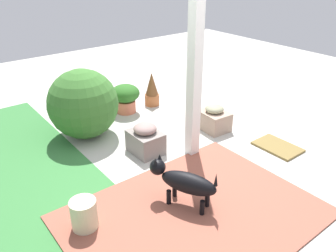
{
  "coord_description": "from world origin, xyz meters",
  "views": [
    {
      "loc": [
        -2.63,
        2.47,
        2.31
      ],
      "look_at": [
        0.3,
        0.17,
        0.44
      ],
      "focal_mm": 36.77,
      "sensor_mm": 36.0,
      "label": 1
    }
  ],
  "objects_px": {
    "stone_planter_nearest": "(214,119)",
    "doormat": "(278,147)",
    "terracotta_pot_spiky": "(152,90)",
    "porch_pillar": "(195,70)",
    "ceramic_urn": "(84,215)",
    "round_shrub": "(83,104)",
    "dog": "(184,181)",
    "stone_planter_mid": "(145,139)",
    "terracotta_pot_broad": "(125,96)"
  },
  "relations": [
    {
      "from": "stone_planter_nearest",
      "to": "doormat",
      "type": "bearing_deg",
      "value": -162.48
    },
    {
      "from": "terracotta_pot_spiky",
      "to": "porch_pillar",
      "type": "bearing_deg",
      "value": 161.87
    },
    {
      "from": "ceramic_urn",
      "to": "round_shrub",
      "type": "bearing_deg",
      "value": -26.52
    },
    {
      "from": "porch_pillar",
      "to": "dog",
      "type": "bearing_deg",
      "value": 133.43
    },
    {
      "from": "ceramic_urn",
      "to": "doormat",
      "type": "bearing_deg",
      "value": -94.41
    },
    {
      "from": "stone_planter_mid",
      "to": "ceramic_urn",
      "type": "distance_m",
      "value": 1.47
    },
    {
      "from": "dog",
      "to": "ceramic_urn",
      "type": "bearing_deg",
      "value": 71.81
    },
    {
      "from": "round_shrub",
      "to": "porch_pillar",
      "type": "bearing_deg",
      "value": -146.64
    },
    {
      "from": "stone_planter_nearest",
      "to": "porch_pillar",
      "type": "bearing_deg",
      "value": 113.71
    },
    {
      "from": "stone_planter_nearest",
      "to": "ceramic_urn",
      "type": "relative_size",
      "value": 1.45
    },
    {
      "from": "stone_planter_nearest",
      "to": "ceramic_urn",
      "type": "distance_m",
      "value": 2.49
    },
    {
      "from": "terracotta_pot_spiky",
      "to": "doormat",
      "type": "distance_m",
      "value": 2.27
    },
    {
      "from": "terracotta_pot_spiky",
      "to": "doormat",
      "type": "height_order",
      "value": "terracotta_pot_spiky"
    },
    {
      "from": "stone_planter_nearest",
      "to": "stone_planter_mid",
      "type": "relative_size",
      "value": 1.02
    },
    {
      "from": "stone_planter_mid",
      "to": "doormat",
      "type": "height_order",
      "value": "stone_planter_mid"
    },
    {
      "from": "ceramic_urn",
      "to": "terracotta_pot_spiky",
      "type": "bearing_deg",
      "value": -47.86
    },
    {
      "from": "porch_pillar",
      "to": "ceramic_urn",
      "type": "bearing_deg",
      "value": 103.36
    },
    {
      "from": "stone_planter_nearest",
      "to": "terracotta_pot_broad",
      "type": "relative_size",
      "value": 0.98
    },
    {
      "from": "terracotta_pot_broad",
      "to": "doormat",
      "type": "height_order",
      "value": "terracotta_pot_broad"
    },
    {
      "from": "terracotta_pot_broad",
      "to": "stone_planter_mid",
      "type": "bearing_deg",
      "value": 159.08
    },
    {
      "from": "dog",
      "to": "doormat",
      "type": "height_order",
      "value": "dog"
    },
    {
      "from": "doormat",
      "to": "stone_planter_nearest",
      "type": "bearing_deg",
      "value": 17.52
    },
    {
      "from": "terracotta_pot_broad",
      "to": "terracotta_pot_spiky",
      "type": "distance_m",
      "value": 0.5
    },
    {
      "from": "stone_planter_nearest",
      "to": "terracotta_pot_spiky",
      "type": "distance_m",
      "value": 1.31
    },
    {
      "from": "doormat",
      "to": "terracotta_pot_spiky",
      "type": "bearing_deg",
      "value": 11.75
    },
    {
      "from": "terracotta_pot_broad",
      "to": "ceramic_urn",
      "type": "xyz_separation_m",
      "value": [
        -2.03,
        1.71,
        -0.11
      ]
    },
    {
      "from": "round_shrub",
      "to": "stone_planter_nearest",
      "type": "bearing_deg",
      "value": -122.45
    },
    {
      "from": "stone_planter_nearest",
      "to": "dog",
      "type": "bearing_deg",
      "value": 125.09
    },
    {
      "from": "porch_pillar",
      "to": "round_shrub",
      "type": "relative_size",
      "value": 2.32
    },
    {
      "from": "round_shrub",
      "to": "terracotta_pot_spiky",
      "type": "distance_m",
      "value": 1.42
    },
    {
      "from": "porch_pillar",
      "to": "stone_planter_nearest",
      "type": "distance_m",
      "value": 1.21
    },
    {
      "from": "porch_pillar",
      "to": "stone_planter_mid",
      "type": "xyz_separation_m",
      "value": [
        0.39,
        0.45,
        -0.93
      ]
    },
    {
      "from": "round_shrub",
      "to": "dog",
      "type": "relative_size",
      "value": 1.37
    },
    {
      "from": "dog",
      "to": "round_shrub",
      "type": "bearing_deg",
      "value": 2.78
    },
    {
      "from": "stone_planter_mid",
      "to": "terracotta_pot_spiky",
      "type": "height_order",
      "value": "terracotta_pot_spiky"
    },
    {
      "from": "round_shrub",
      "to": "dog",
      "type": "height_order",
      "value": "round_shrub"
    },
    {
      "from": "round_shrub",
      "to": "doormat",
      "type": "height_order",
      "value": "round_shrub"
    },
    {
      "from": "stone_planter_nearest",
      "to": "round_shrub",
      "type": "xyz_separation_m",
      "value": [
        0.98,
        1.54,
        0.31
      ]
    },
    {
      "from": "stone_planter_mid",
      "to": "dog",
      "type": "height_order",
      "value": "dog"
    },
    {
      "from": "porch_pillar",
      "to": "round_shrub",
      "type": "xyz_separation_m",
      "value": [
        1.29,
        0.85,
        -0.63
      ]
    },
    {
      "from": "round_shrub",
      "to": "terracotta_pot_spiky",
      "type": "relative_size",
      "value": 1.69
    },
    {
      "from": "doormat",
      "to": "dog",
      "type": "bearing_deg",
      "value": 93.39
    },
    {
      "from": "stone_planter_mid",
      "to": "terracotta_pot_broad",
      "type": "bearing_deg",
      "value": -20.92
    },
    {
      "from": "stone_planter_nearest",
      "to": "doormat",
      "type": "xyz_separation_m",
      "value": [
        -0.91,
        -0.29,
        -0.16
      ]
    },
    {
      "from": "porch_pillar",
      "to": "dog",
      "type": "height_order",
      "value": "porch_pillar"
    },
    {
      "from": "terracotta_pot_broad",
      "to": "ceramic_urn",
      "type": "height_order",
      "value": "terracotta_pot_broad"
    },
    {
      "from": "stone_planter_nearest",
      "to": "ceramic_urn",
      "type": "height_order",
      "value": "stone_planter_nearest"
    },
    {
      "from": "dog",
      "to": "doormat",
      "type": "distance_m",
      "value": 1.76
    },
    {
      "from": "terracotta_pot_spiky",
      "to": "stone_planter_nearest",
      "type": "bearing_deg",
      "value": -172.47
    },
    {
      "from": "stone_planter_mid",
      "to": "ceramic_urn",
      "type": "bearing_deg",
      "value": 122.52
    }
  ]
}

